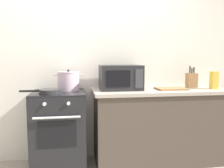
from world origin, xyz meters
TOP-DOWN VIEW (x-y plane):
  - back_wall at (0.30, 0.97)m, footprint 4.40×0.10m
  - lower_cabinet_right at (0.90, 0.62)m, footprint 1.64×0.56m
  - countertop_right at (0.90, 0.62)m, footprint 1.70×0.60m
  - stove at (-0.35, 0.60)m, footprint 0.60×0.64m
  - stock_pot at (-0.23, 0.72)m, footprint 0.35×0.26m
  - frying_pan at (-0.43, 0.46)m, footprint 0.44×0.24m
  - microwave at (0.39, 0.68)m, footprint 0.50×0.37m
  - cutting_board at (1.01, 0.60)m, footprint 0.36×0.26m
  - knife_block at (1.35, 0.74)m, footprint 0.13×0.10m
  - pasta_box at (1.57, 0.57)m, footprint 0.08×0.08m

SIDE VIEW (x-z plane):
  - lower_cabinet_right at x=0.90m, z-range 0.00..0.88m
  - stove at x=-0.35m, z-range 0.00..0.92m
  - countertop_right at x=0.90m, z-range 0.88..0.92m
  - cutting_board at x=1.01m, z-range 0.92..0.94m
  - frying_pan at x=-0.43m, z-range 0.92..0.97m
  - knife_block at x=1.35m, z-range 0.88..1.16m
  - pasta_box at x=1.57m, z-range 0.92..1.14m
  - stock_pot at x=-0.23m, z-range 0.91..1.16m
  - microwave at x=0.39m, z-range 0.92..1.22m
  - back_wall at x=0.30m, z-range 0.00..2.50m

